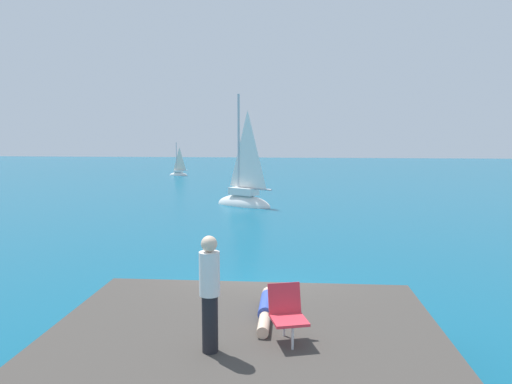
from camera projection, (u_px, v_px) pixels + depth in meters
The scene contains 9 objects.
ground_plane at pixel (260, 304), 11.27m from camera, with size 160.00×160.00×0.00m, color #0F5675.
shore_ledge at pixel (246, 357), 7.44m from camera, with size 6.01×4.64×1.00m, color #423D38.
boulder_seaward at pixel (367, 338), 9.34m from camera, with size 0.88×0.70×0.48m, color #393C3C.
boulder_inland at pixel (241, 321), 10.22m from camera, with size 0.93×0.75×0.51m, color #403535.
sailboat_near at pixel (244, 199), 27.27m from camera, with size 3.79×2.90×6.96m.
sailboat_far at pixel (179, 174), 48.58m from camera, with size 2.03×0.95×3.70m.
person_sunbather at pixel (266, 308), 7.88m from camera, with size 0.27×1.76×0.25m.
person_standing at pixel (210, 291), 6.44m from camera, with size 0.28×0.28×1.62m.
beach_chair at pixel (287, 311), 6.86m from camera, with size 0.64×0.71×0.80m.
Camera 1 is at (1.10, -10.84, 3.93)m, focal length 33.40 mm.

